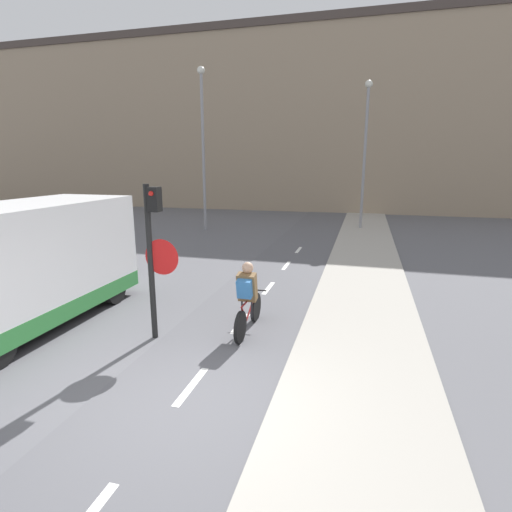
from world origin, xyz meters
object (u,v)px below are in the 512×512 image
object	(u,v)px
traffic_light_pole	(154,245)
cyclist_near	(248,299)
street_lamp_far	(203,135)
van	(24,268)
street_lamp_sidewalk	(365,141)

from	to	relation	value
traffic_light_pole	cyclist_near	world-z (taller)	traffic_light_pole
street_lamp_far	van	distance (m)	12.86
traffic_light_pole	van	size ratio (longest dim) A/B	0.59
street_lamp_far	street_lamp_sidewalk	distance (m)	7.93
van	cyclist_near	bearing A→B (deg)	10.60
street_lamp_far	street_lamp_sidewalk	world-z (taller)	street_lamp_far
traffic_light_pole	street_lamp_sidewalk	bearing A→B (deg)	76.31
street_lamp_far	van	xyz separation A→B (m)	(1.15, -12.36, -3.38)
street_lamp_far	street_lamp_sidewalk	size ratio (longest dim) A/B	1.08
street_lamp_sidewalk	street_lamp_far	bearing A→B (deg)	-162.96
street_lamp_sidewalk	cyclist_near	xyz separation A→B (m)	(-1.96, -13.84, -3.63)
cyclist_near	van	xyz separation A→B (m)	(-4.47, -0.84, 0.54)
street_lamp_far	van	bearing A→B (deg)	-84.69
van	street_lamp_sidewalk	bearing A→B (deg)	66.34
street_lamp_far	van	size ratio (longest dim) A/B	1.53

